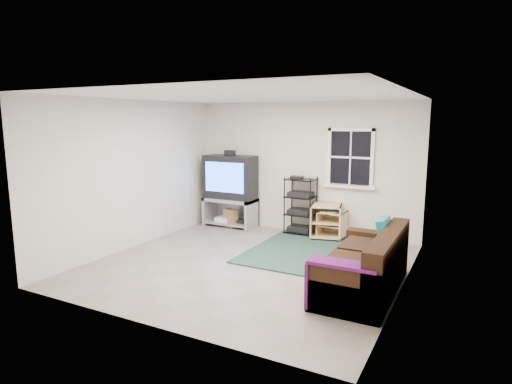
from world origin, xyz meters
The scene contains 8 objects.
room centered at (0.95, 2.27, 1.48)m, with size 4.60×4.62×4.60m.
tv_unit centered at (-1.53, 2.00, 0.89)m, with size 1.11×0.55×1.63m.
av_rack centered at (0.04, 2.07, 0.50)m, with size 0.58×0.42×1.15m.
side_table_left centered at (0.59, 2.04, 0.35)m, with size 0.67×0.67×0.66m.
side_table_right centered at (0.70, 2.06, 0.31)m, with size 0.49×0.52×0.56m.
sofa centered at (1.88, -0.22, 0.32)m, with size 0.87×1.97×0.90m.
shag_rug centered at (0.45, 0.95, 0.01)m, with size 1.57×2.16×0.03m, color #322316.
paper_bag centered at (-1.46, 1.90, 0.19)m, with size 0.27×0.17×0.39m, color #986444.
Camera 1 is at (3.09, -5.67, 2.25)m, focal length 30.00 mm.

